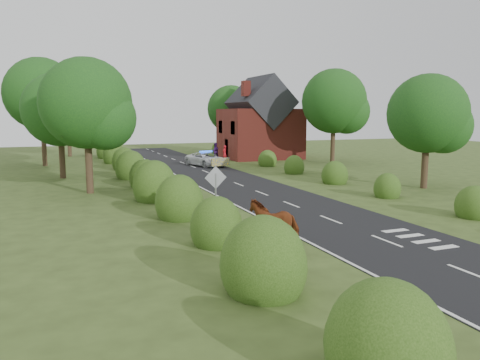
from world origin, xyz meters
name	(u,v)px	position (x,y,z in m)	size (l,w,h in m)	color
ground	(331,220)	(0.00, 0.00, 0.00)	(120.00, 120.00, 0.00)	#36471C
road	(225,179)	(0.00, 15.00, 0.01)	(6.00, 70.00, 0.02)	black
road_markings	(213,184)	(-1.60, 12.93, 0.03)	(4.96, 70.00, 0.01)	white
hedgerow_left	(146,179)	(-6.51, 11.69, 0.75)	(2.75, 50.41, 3.00)	#234210
hedgerow_right	(326,174)	(6.60, 11.21, 0.55)	(2.10, 45.78, 2.10)	#234210
tree_left_a	(91,107)	(-9.75, 11.86, 5.34)	(5.74, 5.60, 8.38)	#332316
tree_left_b	(63,113)	(-11.25, 19.86, 5.04)	(5.74, 5.60, 8.07)	#332316
tree_left_c	(45,97)	(-12.70, 29.83, 6.53)	(6.97, 6.80, 10.22)	#332316
tree_left_d	(70,108)	(-10.23, 39.85, 5.64)	(6.15, 6.00, 8.89)	#332316
tree_right_a	(432,117)	(11.23, 5.87, 4.74)	(5.33, 5.20, 7.56)	#332316
tree_right_b	(337,104)	(14.29, 21.84, 5.94)	(6.56, 6.40, 9.40)	#332316
tree_right_c	(233,111)	(9.27, 37.85, 5.34)	(6.15, 6.00, 8.58)	#332316
road_sign	(216,185)	(-5.00, 2.00, 1.65)	(1.06, 0.08, 2.53)	gray
house	(260,124)	(9.49, 30.00, 3.79)	(8.00, 7.40, 9.17)	maroon
cow	(274,227)	(-4.37, -3.02, 0.75)	(1.12, 2.12, 1.50)	brown
police_van	(206,159)	(1.35, 24.15, 0.66)	(3.45, 5.20, 1.47)	silver
pedestrian_red	(225,153)	(4.64, 28.16, 0.83)	(0.61, 0.40, 1.66)	#B4151E
pedestrian_purple	(215,151)	(4.06, 29.59, 0.93)	(0.90, 0.70, 1.85)	#361556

